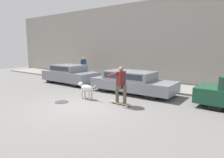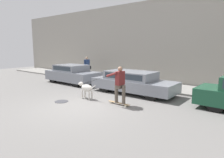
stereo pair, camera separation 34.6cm
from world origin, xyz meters
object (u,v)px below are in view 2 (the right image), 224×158
(dog, at_px, (86,88))
(pedestrian_with_bag, at_px, (87,65))
(parked_car_1, at_px, (133,82))
(parked_car_0, at_px, (72,74))
(skateboarder, at_px, (120,83))
(fire_hydrant, at_px, (59,73))

(dog, xyz_separation_m, pedestrian_with_bag, (-5.07, 4.99, 0.46))
(parked_car_1, bearing_deg, parked_car_0, 179.25)
(parked_car_1, height_order, skateboarder, skateboarder)
(parked_car_1, distance_m, pedestrian_with_bag, 6.73)
(dog, distance_m, fire_hydrant, 7.30)
(skateboarder, bearing_deg, dog, 5.69)
(skateboarder, xyz_separation_m, pedestrian_with_bag, (-6.96, 4.85, 0.04))
(parked_car_0, xyz_separation_m, parked_car_1, (4.92, -0.00, -0.02))
(skateboarder, relative_size, fire_hydrant, 3.89)
(dog, height_order, fire_hydrant, dog)
(parked_car_1, xyz_separation_m, pedestrian_with_bag, (-6.18, 2.64, 0.38))
(parked_car_1, bearing_deg, dog, -115.99)
(dog, distance_m, skateboarder, 1.94)
(pedestrian_with_bag, bearing_deg, parked_car_0, -54.11)
(pedestrian_with_bag, bearing_deg, parked_car_1, -12.84)
(parked_car_0, distance_m, skateboarder, 6.11)
(dog, relative_size, skateboarder, 0.40)
(fire_hydrant, bearing_deg, pedestrian_with_bag, 50.08)
(dog, bearing_deg, parked_car_1, -115.80)
(skateboarder, xyz_separation_m, fire_hydrant, (-8.41, 3.10, -0.56))
(dog, xyz_separation_m, fire_hydrant, (-6.53, 3.25, -0.14))
(parked_car_1, bearing_deg, fire_hydrant, 172.59)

